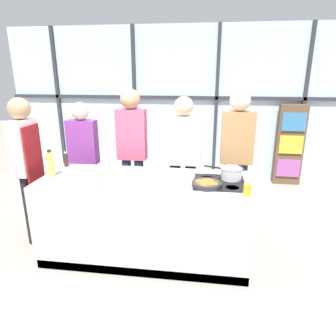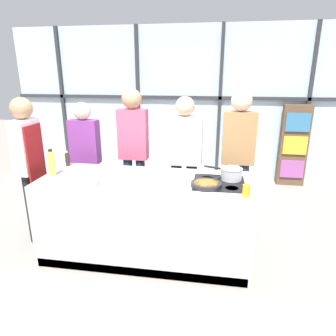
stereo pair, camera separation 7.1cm
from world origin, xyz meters
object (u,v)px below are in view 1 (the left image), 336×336
spectator_center_left (132,146)px  frying_pan (207,184)px  pepper_grinder (66,160)px  juice_glass_near (247,190)px  chef (27,161)px  mixing_bowl (85,182)px  white_plate (101,172)px  spectator_center_right (183,155)px  spectator_far_left (84,154)px  spectator_far_right (237,151)px  saucepan (231,173)px  oil_bottle (51,164)px

spectator_center_left → frying_pan: size_ratio=3.63×
pepper_grinder → juice_glass_near: size_ratio=1.64×
chef → mixing_bowl: 0.95m
white_plate → spectator_center_right: bearing=36.1°
spectator_far_left → frying_pan: bearing=151.5°
chef → spectator_center_right: chef is taller
spectator_far_right → juice_glass_near: (0.01, -1.10, -0.08)m
white_plate → mixing_bowl: 0.42m
spectator_center_right → saucepan: bearing=130.7°
chef → frying_pan: size_ratio=3.50×
chef → white_plate: size_ratio=6.62×
chef → spectator_center_left: spectator_center_left is taller
chef → spectator_far_right: size_ratio=0.97×
chef → frying_pan: 2.08m
spectator_center_right → spectator_center_left: bearing=-0.0°
white_plate → oil_bottle: 0.54m
spectator_far_left → oil_bottle: spectator_far_left is taller
frying_pan → oil_bottle: (-1.67, 0.06, 0.12)m
spectator_far_right → pepper_grinder: bearing=13.1°
spectator_center_right → pepper_grinder: size_ratio=9.26×
spectator_center_left → frying_pan: spectator_center_left is taller
oil_bottle → saucepan: bearing=5.4°
spectator_far_right → white_plate: spectator_far_right is taller
pepper_grinder → mixing_bowl: bearing=-50.7°
chef → mixing_bowl: size_ratio=6.61×
spectator_far_left → frying_pan: (1.66, -0.90, -0.01)m
chef → pepper_grinder: bearing=114.4°
spectator_center_left → spectator_center_right: (0.67, -0.00, -0.09)m
spectator_center_right → mixing_bowl: spectator_center_right is taller
oil_bottle → juice_glass_near: bearing=-7.5°
spectator_far_right → frying_pan: 0.97m
spectator_center_right → frying_pan: 0.95m
spectator_center_right → oil_bottle: spectator_center_right is taller
chef → mixing_bowl: bearing=64.5°
white_plate → juice_glass_near: 1.62m
frying_pan → oil_bottle: 1.67m
mixing_bowl → oil_bottle: 0.52m
spectator_far_right → oil_bottle: (-2.02, -0.83, -0.00)m
spectator_far_left → pepper_grinder: spectator_far_left is taller
saucepan → pepper_grinder: size_ratio=2.18×
oil_bottle → spectator_center_left: bearing=50.8°
saucepan → spectator_far_right: bearing=80.8°
saucepan → juice_glass_near: saucepan is taller
spectator_center_left → mixing_bowl: 1.08m
spectator_center_right → white_plate: (-0.87, -0.63, -0.06)m
spectator_center_left → spectator_far_right: (1.34, 0.00, -0.01)m
spectator_far_left → mixing_bowl: bearing=113.3°
white_plate → frying_pan: bearing=-12.5°
spectator_far_left → mixing_bowl: (0.45, -1.05, 0.01)m
mixing_bowl → oil_bottle: (-0.47, 0.22, 0.10)m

